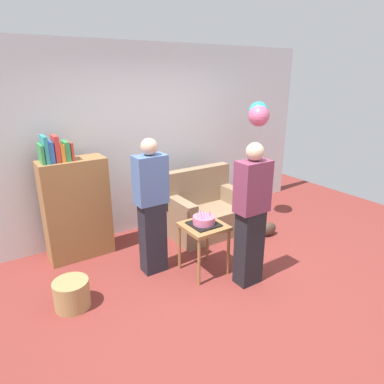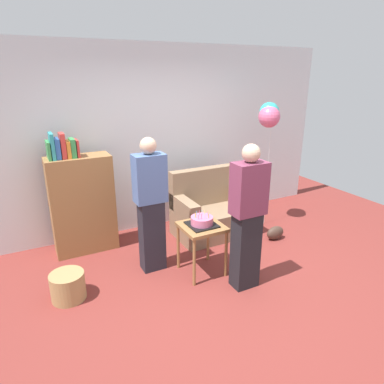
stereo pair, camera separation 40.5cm
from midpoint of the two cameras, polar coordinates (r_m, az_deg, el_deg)
ground_plane at (r=3.99m, az=8.23°, el=-15.95°), size 8.00×8.00×0.00m
wall_back at (r=5.15m, az=-4.41°, el=8.71°), size 6.00×0.10×2.70m
couch at (r=5.09m, az=5.47°, el=-3.35°), size 1.10×0.70×0.96m
bookshelf at (r=4.63m, az=-15.61°, el=-1.72°), size 0.80×0.36×1.62m
side_table at (r=4.02m, az=4.56°, el=-6.86°), size 0.48×0.48×0.62m
birthday_cake at (r=3.96m, az=4.61°, el=-4.97°), size 0.32×0.32×0.17m
person_blowing_candles at (r=3.98m, az=-4.04°, el=-2.27°), size 0.36×0.22×1.63m
person_holding_cake at (r=3.71m, az=12.36°, el=-4.30°), size 0.36×0.22×1.63m
wicker_basket at (r=3.91m, az=-17.20°, el=-14.90°), size 0.36×0.36×0.30m
handbag at (r=5.16m, az=15.96°, el=-6.64°), size 0.28×0.14×0.20m
balloon_bunch at (r=5.21m, az=15.03°, el=12.35°), size 0.34×0.35×1.89m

